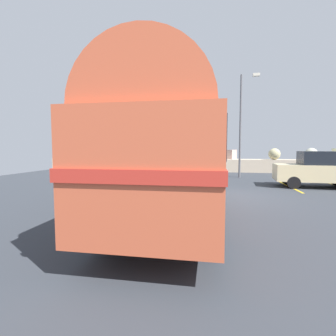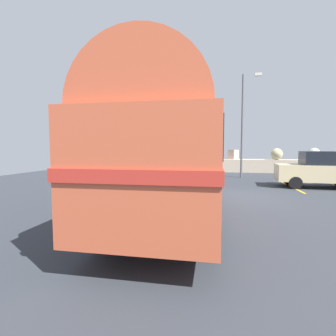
% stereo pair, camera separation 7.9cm
% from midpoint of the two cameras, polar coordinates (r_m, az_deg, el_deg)
% --- Properties ---
extents(ground, '(32.00, 26.00, 0.02)m').
position_cam_midpoint_polar(ground, '(10.66, 13.31, -6.46)').
color(ground, '#31353C').
extents(breakwater, '(31.36, 1.96, 2.21)m').
position_cam_midpoint_polar(breakwater, '(22.31, 11.43, 0.95)').
color(breakwater, '#BEAC94').
rests_on(breakwater, ground).
extents(vintage_coach, '(2.53, 8.61, 3.70)m').
position_cam_midpoint_polar(vintage_coach, '(7.44, 2.29, 4.80)').
color(vintage_coach, black).
rests_on(vintage_coach, ground).
extents(parked_car_nearest, '(4.23, 2.03, 1.86)m').
position_cam_midpoint_polar(parked_car_nearest, '(14.76, 32.00, -0.24)').
color(parked_car_nearest, black).
rests_on(parked_car_nearest, ground).
extents(lamp_post, '(1.22, 0.31, 7.00)m').
position_cam_midpoint_polar(lamp_post, '(17.87, 17.25, 10.38)').
color(lamp_post, '#5B5B60').
rests_on(lamp_post, ground).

